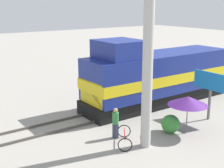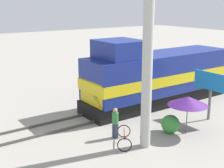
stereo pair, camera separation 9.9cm
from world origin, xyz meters
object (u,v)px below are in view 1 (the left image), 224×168
vendor_umbrella (188,101)px  bicycle (124,137)px  person_bystander (116,122)px  utility_pole (148,63)px  locomotive (155,77)px  billboard_sign (211,84)px

vendor_umbrella → bicycle: size_ratio=1.20×
person_bystander → vendor_umbrella: bearing=63.6°
utility_pole → locomotive: bearing=133.4°
billboard_sign → bicycle: 6.79m
vendor_umbrella → billboard_sign: size_ratio=0.73×
locomotive → person_bystander: size_ratio=7.07×
utility_pole → vendor_umbrella: (0.12, 2.93, -2.42)m
vendor_umbrella → person_bystander: bearing=-116.4°
bicycle → utility_pole: bearing=170.5°
person_bystander → bicycle: 1.06m
vendor_umbrella → bicycle: 4.09m
vendor_umbrella → person_bystander: (-1.79, -3.61, -0.99)m
vendor_umbrella → billboard_sign: billboard_sign is taller
person_bystander → bicycle: bearing=-5.1°
utility_pole → vendor_umbrella: utility_pole is taller
locomotive → billboard_sign: bearing=7.8°
billboard_sign → bicycle: billboard_sign is taller
person_bystander → utility_pole: bearing=22.0°
locomotive → bicycle: (4.11, -5.91, -1.61)m
utility_pole → billboard_sign: size_ratio=2.85×
utility_pole → bicycle: size_ratio=4.67×
bicycle → vendor_umbrella: bearing=-157.6°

